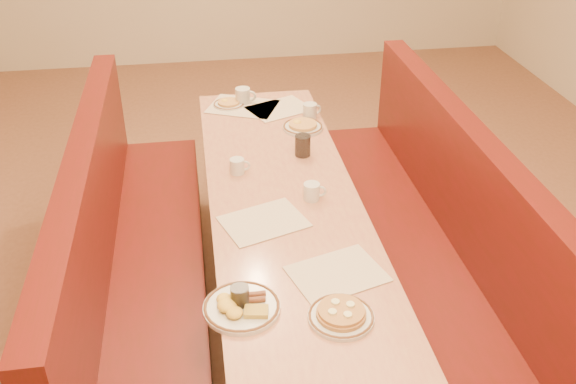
{
  "coord_description": "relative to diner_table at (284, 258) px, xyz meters",
  "views": [
    {
      "loc": [
        -0.37,
        -2.55,
        2.34
      ],
      "look_at": [
        0.0,
        -0.14,
        0.85
      ],
      "focal_mm": 40.0,
      "sensor_mm": 36.0,
      "label": 1
    }
  ],
  "objects": [
    {
      "name": "ground",
      "position": [
        0.0,
        0.0,
        -0.37
      ],
      "size": [
        8.0,
        8.0,
        0.0
      ],
      "primitive_type": "plane",
      "color": "#9E6647",
      "rests_on": "ground"
    },
    {
      "name": "diner_table",
      "position": [
        0.0,
        0.0,
        0.0
      ],
      "size": [
        0.7,
        2.5,
        0.75
      ],
      "color": "black",
      "rests_on": "ground"
    },
    {
      "name": "booth_left",
      "position": [
        -0.73,
        0.0,
        -0.01
      ],
      "size": [
        0.55,
        2.5,
        1.05
      ],
      "color": "#4C3326",
      "rests_on": "ground"
    },
    {
      "name": "booth_right",
      "position": [
        0.73,
        0.0,
        -0.01
      ],
      "size": [
        0.55,
        2.5,
        1.05
      ],
      "color": "#4C3326",
      "rests_on": "ground"
    },
    {
      "name": "placemat_near_left",
      "position": [
        -0.12,
        -0.22,
        0.38
      ],
      "size": [
        0.42,
        0.37,
        0.0
      ],
      "primitive_type": "cube",
      "rotation": [
        0.0,
        0.0,
        0.33
      ],
      "color": "beige",
      "rests_on": "diner_table"
    },
    {
      "name": "placemat_near_right",
      "position": [
        0.12,
        -0.63,
        0.38
      ],
      "size": [
        0.42,
        0.36,
        0.0
      ],
      "primitive_type": "cube",
      "rotation": [
        0.0,
        0.0,
        0.3
      ],
      "color": "beige",
      "rests_on": "diner_table"
    },
    {
      "name": "placemat_far_left",
      "position": [
        -0.09,
        1.04,
        0.38
      ],
      "size": [
        0.48,
        0.43,
        0.0
      ],
      "primitive_type": "cube",
      "rotation": [
        0.0,
        0.0,
        -0.41
      ],
      "color": "beige",
      "rests_on": "diner_table"
    },
    {
      "name": "placemat_far_right",
      "position": [
        0.12,
        0.98,
        0.38
      ],
      "size": [
        0.43,
        0.38,
        0.0
      ],
      "primitive_type": "cube",
      "rotation": [
        0.0,
        0.0,
        0.4
      ],
      "color": "beige",
      "rests_on": "diner_table"
    },
    {
      "name": "pancake_plate",
      "position": [
        0.08,
        -0.87,
        0.39
      ],
      "size": [
        0.24,
        0.24,
        0.05
      ],
      "rotation": [
        0.0,
        0.0,
        -0.06
      ],
      "color": "beige",
      "rests_on": "diner_table"
    },
    {
      "name": "eggs_plate",
      "position": [
        -0.27,
        -0.77,
        0.39
      ],
      "size": [
        0.28,
        0.28,
        0.06
      ],
      "rotation": [
        0.0,
        0.0,
        -0.17
      ],
      "color": "beige",
      "rests_on": "diner_table"
    },
    {
      "name": "extra_plate_mid",
      "position": [
        0.21,
        0.69,
        0.39
      ],
      "size": [
        0.23,
        0.23,
        0.05
      ],
      "rotation": [
        0.0,
        0.0,
        0.01
      ],
      "color": "beige",
      "rests_on": "diner_table"
    },
    {
      "name": "extra_plate_far",
      "position": [
        -0.18,
        1.08,
        0.39
      ],
      "size": [
        0.19,
        0.19,
        0.04
      ],
      "rotation": [
        0.0,
        0.0,
        0.39
      ],
      "color": "beige",
      "rests_on": "diner_table"
    },
    {
      "name": "coffee_mug_a",
      "position": [
        0.13,
        -0.06,
        0.42
      ],
      "size": [
        0.11,
        0.08,
        0.08
      ],
      "rotation": [
        0.0,
        0.0,
        -0.13
      ],
      "color": "beige",
      "rests_on": "diner_table"
    },
    {
      "name": "coffee_mug_b",
      "position": [
        -0.19,
        0.24,
        0.42
      ],
      "size": [
        0.1,
        0.07,
        0.08
      ],
      "rotation": [
        0.0,
        0.0,
        -0.07
      ],
      "color": "beige",
      "rests_on": "diner_table"
    },
    {
      "name": "coffee_mug_c",
      "position": [
        0.28,
        0.83,
        0.42
      ],
      "size": [
        0.11,
        0.08,
        0.09
      ],
      "rotation": [
        0.0,
        0.0,
        0.25
      ],
      "color": "beige",
      "rests_on": "diner_table"
    },
    {
      "name": "coffee_mug_d",
      "position": [
        -0.08,
        1.1,
        0.43
      ],
      "size": [
        0.13,
        0.09,
        0.1
      ],
      "rotation": [
        0.0,
        0.0,
        -0.2
      ],
      "color": "beige",
      "rests_on": "diner_table"
    },
    {
      "name": "soda_tumbler_near",
      "position": [
        -0.27,
        -0.76,
        0.42
      ],
      "size": [
        0.07,
        0.07,
        0.09
      ],
      "color": "black",
      "rests_on": "diner_table"
    },
    {
      "name": "soda_tumbler_mid",
      "position": [
        0.16,
        0.38,
        0.43
      ],
      "size": [
        0.08,
        0.08,
        0.11
      ],
      "color": "black",
      "rests_on": "diner_table"
    }
  ]
}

